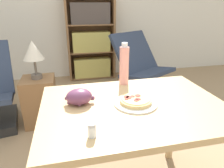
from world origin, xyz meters
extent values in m
cube|color=silver|center=(0.00, 2.62, 1.30)|extent=(8.00, 0.05, 2.60)
cube|color=tan|center=(0.10, -0.09, 0.72)|extent=(1.04, 0.74, 0.03)
cylinder|color=tan|center=(-0.36, 0.22, 0.35)|extent=(0.06, 0.06, 0.70)
cylinder|color=tan|center=(0.55, 0.22, 0.35)|extent=(0.06, 0.06, 0.70)
cylinder|color=white|center=(0.10, -0.09, 0.74)|extent=(0.25, 0.25, 0.01)
cylinder|color=#DBB26B|center=(0.10, -0.09, 0.76)|extent=(0.18, 0.18, 0.02)
cylinder|color=#EACC7A|center=(0.10, -0.09, 0.77)|extent=(0.16, 0.16, 0.00)
cylinder|color=#A83328|center=(0.10, -0.12, 0.77)|extent=(0.03, 0.03, 0.00)
cylinder|color=#A83328|center=(0.05, -0.09, 0.77)|extent=(0.02, 0.02, 0.00)
cylinder|color=#A83328|center=(0.07, -0.07, 0.77)|extent=(0.03, 0.03, 0.00)
cylinder|color=#A83328|center=(0.06, -0.06, 0.77)|extent=(0.03, 0.03, 0.00)
cylinder|color=#A83328|center=(0.13, -0.06, 0.77)|extent=(0.03, 0.03, 0.00)
cylinder|color=#A83328|center=(0.11, -0.11, 0.77)|extent=(0.03, 0.03, 0.00)
cylinder|color=#A83328|center=(0.09, -0.07, 0.77)|extent=(0.02, 0.02, 0.00)
ellipsoid|color=#6B3856|center=(-0.21, -0.02, 0.78)|extent=(0.15, 0.11, 0.09)
sphere|color=#6B3856|center=(-0.19, -0.05, 0.79)|extent=(0.03, 0.03, 0.03)
sphere|color=#6B3856|center=(-0.24, -0.04, 0.76)|extent=(0.02, 0.02, 0.02)
sphere|color=#6B3856|center=(-0.21, -0.06, 0.76)|extent=(0.02, 0.02, 0.02)
sphere|color=#6B3856|center=(-0.16, -0.03, 0.80)|extent=(0.03, 0.03, 0.03)
sphere|color=#6B3856|center=(-0.23, 0.02, 0.78)|extent=(0.03, 0.03, 0.03)
sphere|color=#6B3856|center=(-0.27, -0.01, 0.77)|extent=(0.02, 0.02, 0.02)
sphere|color=#6B3856|center=(-0.26, -0.03, 0.76)|extent=(0.02, 0.02, 0.02)
sphere|color=#6B3856|center=(-0.13, -0.02, 0.77)|extent=(0.03, 0.03, 0.03)
sphere|color=#6B3856|center=(-0.15, -0.03, 0.78)|extent=(0.03, 0.03, 0.03)
cylinder|color=pink|center=(0.12, 0.22, 0.87)|extent=(0.07, 0.07, 0.26)
cylinder|color=white|center=(0.12, 0.22, 1.02)|extent=(0.04, 0.04, 0.03)
cylinder|color=white|center=(-0.17, -0.34, 0.76)|extent=(0.04, 0.04, 0.05)
cylinder|color=#B7B7BC|center=(-0.17, -0.34, 0.80)|extent=(0.03, 0.03, 0.01)
cube|color=black|center=(0.83, 1.53, 0.05)|extent=(0.81, 0.78, 0.10)
cube|color=#2D384C|center=(0.83, 1.46, 0.36)|extent=(0.83, 0.76, 0.14)
cube|color=#2D384C|center=(0.72, 1.72, 0.60)|extent=(0.79, 0.68, 0.55)
cube|color=brown|center=(-0.23, 2.45, 0.71)|extent=(0.04, 0.31, 1.43)
cube|color=brown|center=(0.55, 2.45, 0.71)|extent=(0.04, 0.31, 1.43)
cube|color=brown|center=(0.16, 2.59, 0.71)|extent=(0.82, 0.01, 1.43)
cube|color=brown|center=(0.16, 2.45, 0.02)|extent=(0.74, 0.29, 0.02)
cube|color=#CCBC5B|center=(0.16, 2.42, 0.20)|extent=(0.64, 0.21, 0.33)
cube|color=brown|center=(0.16, 2.45, 0.48)|extent=(0.74, 0.29, 0.02)
cube|color=#CCBC5B|center=(0.16, 2.42, 0.66)|extent=(0.64, 0.21, 0.33)
cube|color=brown|center=(0.16, 2.45, 0.94)|extent=(0.74, 0.29, 0.02)
cube|color=#4C423D|center=(0.16, 2.42, 1.12)|extent=(0.64, 0.21, 0.33)
cube|color=brown|center=(-0.59, 1.06, 0.27)|extent=(0.34, 0.34, 0.53)
cylinder|color=#665B51|center=(-0.59, 1.06, 0.56)|extent=(0.11, 0.11, 0.05)
cylinder|color=#665B51|center=(-0.59, 1.06, 0.66)|extent=(0.02, 0.02, 0.16)
cone|color=beige|center=(-0.59, 1.06, 0.83)|extent=(0.21, 0.21, 0.19)
camera|label=1|loc=(-0.25, -1.05, 1.27)|focal=32.00mm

